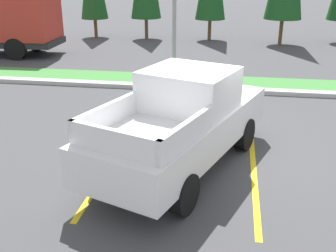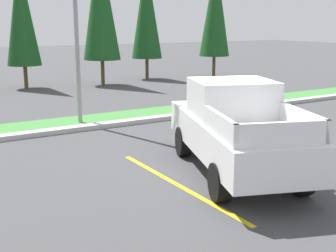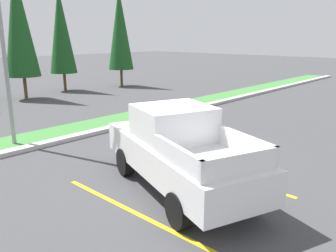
# 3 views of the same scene
# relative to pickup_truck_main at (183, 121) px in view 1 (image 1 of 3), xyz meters

# --- Properties ---
(ground_plane) EXTENTS (120.00, 120.00, 0.00)m
(ground_plane) POSITION_rel_pickup_truck_main_xyz_m (0.73, 0.80, -1.04)
(ground_plane) COLOR #424244
(parking_line_near) EXTENTS (0.12, 4.80, 0.01)m
(parking_line_near) POSITION_rel_pickup_truck_main_xyz_m (-1.57, -0.05, -1.04)
(parking_line_near) COLOR yellow
(parking_line_near) RESTS_ON ground
(parking_line_far) EXTENTS (0.12, 4.80, 0.01)m
(parking_line_far) POSITION_rel_pickup_truck_main_xyz_m (1.53, -0.05, -1.04)
(parking_line_far) COLOR yellow
(parking_line_far) RESTS_ON ground
(curb_strip) EXTENTS (56.00, 0.40, 0.15)m
(curb_strip) POSITION_rel_pickup_truck_main_xyz_m (0.73, 5.80, -0.97)
(curb_strip) COLOR #B2B2AD
(curb_strip) RESTS_ON ground
(grass_median) EXTENTS (56.00, 1.80, 0.06)m
(grass_median) POSITION_rel_pickup_truck_main_xyz_m (0.73, 6.90, -1.01)
(grass_median) COLOR #42843D
(grass_median) RESTS_ON ground
(pickup_truck_main) EXTENTS (3.59, 5.55, 2.10)m
(pickup_truck_main) POSITION_rel_pickup_truck_main_xyz_m (0.00, 0.00, 0.00)
(pickup_truck_main) COLOR black
(pickup_truck_main) RESTS_ON ground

